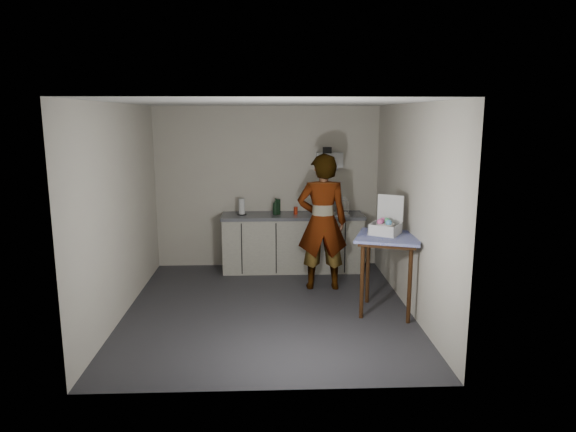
{
  "coord_description": "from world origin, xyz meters",
  "views": [
    {
      "loc": [
        0.0,
        -6.26,
        2.45
      ],
      "look_at": [
        0.28,
        0.45,
        1.13
      ],
      "focal_mm": 32.0,
      "sensor_mm": 36.0,
      "label": 1
    }
  ],
  "objects_px": {
    "standing_man": "(322,222)",
    "dark_bottle": "(278,207)",
    "paper_towel": "(242,207)",
    "side_table": "(389,246)",
    "soap_bottle": "(276,206)",
    "kitchen_counter": "(293,244)",
    "soda_can": "(296,211)",
    "bakery_box": "(386,225)",
    "dish_rack": "(336,211)"
  },
  "relations": [
    {
      "from": "dark_bottle",
      "to": "standing_man",
      "type": "bearing_deg",
      "value": -56.43
    },
    {
      "from": "standing_man",
      "to": "bakery_box",
      "type": "height_order",
      "value": "standing_man"
    },
    {
      "from": "soap_bottle",
      "to": "bakery_box",
      "type": "relative_size",
      "value": 0.56
    },
    {
      "from": "side_table",
      "to": "soap_bottle",
      "type": "relative_size",
      "value": 3.77
    },
    {
      "from": "soap_bottle",
      "to": "soda_can",
      "type": "relative_size",
      "value": 2.27
    },
    {
      "from": "soap_bottle",
      "to": "dish_rack",
      "type": "bearing_deg",
      "value": -1.38
    },
    {
      "from": "kitchen_counter",
      "to": "standing_man",
      "type": "distance_m",
      "value": 1.12
    },
    {
      "from": "side_table",
      "to": "soap_bottle",
      "type": "distance_m",
      "value": 2.31
    },
    {
      "from": "soap_bottle",
      "to": "paper_towel",
      "type": "relative_size",
      "value": 1.01
    },
    {
      "from": "kitchen_counter",
      "to": "dark_bottle",
      "type": "distance_m",
      "value": 0.65
    },
    {
      "from": "soda_can",
      "to": "bakery_box",
      "type": "relative_size",
      "value": 0.25
    },
    {
      "from": "standing_man",
      "to": "dark_bottle",
      "type": "height_order",
      "value": "standing_man"
    },
    {
      "from": "side_table",
      "to": "paper_towel",
      "type": "bearing_deg",
      "value": 153.71
    },
    {
      "from": "soda_can",
      "to": "paper_towel",
      "type": "distance_m",
      "value": 0.85
    },
    {
      "from": "standing_man",
      "to": "kitchen_counter",
      "type": "bearing_deg",
      "value": -66.56
    },
    {
      "from": "kitchen_counter",
      "to": "standing_man",
      "type": "relative_size",
      "value": 1.16
    },
    {
      "from": "side_table",
      "to": "soda_can",
      "type": "height_order",
      "value": "soda_can"
    },
    {
      "from": "kitchen_counter",
      "to": "bakery_box",
      "type": "distance_m",
      "value": 2.17
    },
    {
      "from": "dish_rack",
      "to": "standing_man",
      "type": "bearing_deg",
      "value": -110.04
    },
    {
      "from": "side_table",
      "to": "soap_bottle",
      "type": "bearing_deg",
      "value": 144.64
    },
    {
      "from": "paper_towel",
      "to": "standing_man",
      "type": "bearing_deg",
      "value": -37.5
    },
    {
      "from": "dark_bottle",
      "to": "dish_rack",
      "type": "distance_m",
      "value": 0.92
    },
    {
      "from": "paper_towel",
      "to": "bakery_box",
      "type": "relative_size",
      "value": 0.55
    },
    {
      "from": "paper_towel",
      "to": "side_table",
      "type": "bearing_deg",
      "value": -44.44
    },
    {
      "from": "dark_bottle",
      "to": "bakery_box",
      "type": "relative_size",
      "value": 0.52
    },
    {
      "from": "bakery_box",
      "to": "side_table",
      "type": "bearing_deg",
      "value": -46.1
    },
    {
      "from": "dish_rack",
      "to": "paper_towel",
      "type": "bearing_deg",
      "value": 178.58
    },
    {
      "from": "side_table",
      "to": "dark_bottle",
      "type": "relative_size",
      "value": 4.06
    },
    {
      "from": "side_table",
      "to": "standing_man",
      "type": "xyz_separation_m",
      "value": [
        -0.73,
        0.96,
        0.1
      ]
    },
    {
      "from": "kitchen_counter",
      "to": "soda_can",
      "type": "relative_size",
      "value": 19.23
    },
    {
      "from": "side_table",
      "to": "dark_bottle",
      "type": "xyz_separation_m",
      "value": [
        -1.33,
        1.87,
        0.17
      ]
    },
    {
      "from": "standing_man",
      "to": "soda_can",
      "type": "xyz_separation_m",
      "value": [
        -0.32,
        0.91,
        -0.0
      ]
    },
    {
      "from": "side_table",
      "to": "dish_rack",
      "type": "relative_size",
      "value": 2.74
    },
    {
      "from": "soda_can",
      "to": "dark_bottle",
      "type": "bearing_deg",
      "value": -179.5
    },
    {
      "from": "kitchen_counter",
      "to": "dish_rack",
      "type": "relative_size",
      "value": 6.18
    },
    {
      "from": "side_table",
      "to": "dish_rack",
      "type": "xyz_separation_m",
      "value": [
        -0.41,
        1.83,
        0.1
      ]
    },
    {
      "from": "dish_rack",
      "to": "bakery_box",
      "type": "relative_size",
      "value": 0.77
    },
    {
      "from": "standing_man",
      "to": "paper_towel",
      "type": "height_order",
      "value": "standing_man"
    },
    {
      "from": "side_table",
      "to": "soda_can",
      "type": "distance_m",
      "value": 2.15
    },
    {
      "from": "side_table",
      "to": "paper_towel",
      "type": "xyz_separation_m",
      "value": [
        -1.9,
        1.87,
        0.17
      ]
    },
    {
      "from": "dark_bottle",
      "to": "dish_rack",
      "type": "height_order",
      "value": "dish_rack"
    },
    {
      "from": "kitchen_counter",
      "to": "soap_bottle",
      "type": "distance_m",
      "value": 0.67
    },
    {
      "from": "standing_man",
      "to": "dark_bottle",
      "type": "bearing_deg",
      "value": -55.49
    },
    {
      "from": "dark_bottle",
      "to": "dish_rack",
      "type": "bearing_deg",
      "value": -2.59
    },
    {
      "from": "standing_man",
      "to": "dish_rack",
      "type": "relative_size",
      "value": 5.35
    },
    {
      "from": "dish_rack",
      "to": "side_table",
      "type": "bearing_deg",
      "value": -77.35
    },
    {
      "from": "soap_bottle",
      "to": "paper_towel",
      "type": "distance_m",
      "value": 0.53
    },
    {
      "from": "side_table",
      "to": "dish_rack",
      "type": "bearing_deg",
      "value": 120.8
    },
    {
      "from": "kitchen_counter",
      "to": "soda_can",
      "type": "xyz_separation_m",
      "value": [
        0.05,
        0.01,
        0.54
      ]
    },
    {
      "from": "dark_bottle",
      "to": "kitchen_counter",
      "type": "bearing_deg",
      "value": -1.27
    }
  ]
}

